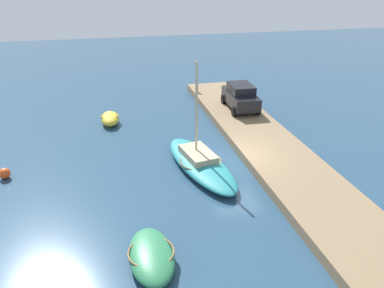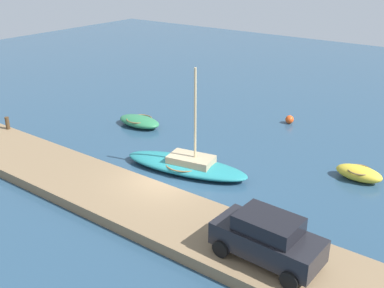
# 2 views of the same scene
# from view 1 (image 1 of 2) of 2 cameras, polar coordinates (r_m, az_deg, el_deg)

# --- Properties ---
(ground_plane) EXTENTS (84.00, 84.00, 0.00)m
(ground_plane) POSITION_cam_1_polar(r_m,az_deg,el_deg) (20.61, 6.73, -2.67)
(ground_plane) COLOR navy
(dock_platform) EXTENTS (27.10, 3.74, 0.48)m
(dock_platform) POSITION_cam_1_polar(r_m,az_deg,el_deg) (21.28, 12.27, -1.44)
(dock_platform) COLOR #846B4C
(dock_platform) RESTS_ON ground_plane
(dinghy_yellow) EXTENTS (2.28, 1.23, 0.72)m
(dinghy_yellow) POSITION_cam_1_polar(r_m,az_deg,el_deg) (25.94, -12.12, 3.74)
(dinghy_yellow) COLOR gold
(dinghy_yellow) RESTS_ON ground_plane
(rowboat_green) EXTENTS (3.08, 1.65, 0.64)m
(rowboat_green) POSITION_cam_1_polar(r_m,az_deg,el_deg) (13.95, -6.07, -16.20)
(rowboat_green) COLOR #2D7A4C
(rowboat_green) RESTS_ON ground_plane
(sailboat_teal) EXTENTS (6.98, 3.30, 5.46)m
(sailboat_teal) POSITION_cam_1_polar(r_m,az_deg,el_deg) (19.65, 1.23, -2.72)
(sailboat_teal) COLOR teal
(sailboat_teal) RESTS_ON ground_plane
(mooring_post_mid_west) EXTENTS (0.20, 0.20, 0.73)m
(mooring_post_mid_west) POSITION_cam_1_polar(r_m,az_deg,el_deg) (30.46, 0.74, 8.40)
(mooring_post_mid_west) COLOR #47331E
(mooring_post_mid_west) RESTS_ON dock_platform
(parked_car) EXTENTS (3.87, 2.03, 1.74)m
(parked_car) POSITION_cam_1_polar(r_m,az_deg,el_deg) (26.78, 7.24, 7.05)
(parked_car) COLOR black
(parked_car) RESTS_ON dock_platform
(marker_buoy) EXTENTS (0.55, 0.55, 0.55)m
(marker_buoy) POSITION_cam_1_polar(r_m,az_deg,el_deg) (20.93, -26.13, -3.95)
(marker_buoy) COLOR #E54C19
(marker_buoy) RESTS_ON ground_plane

